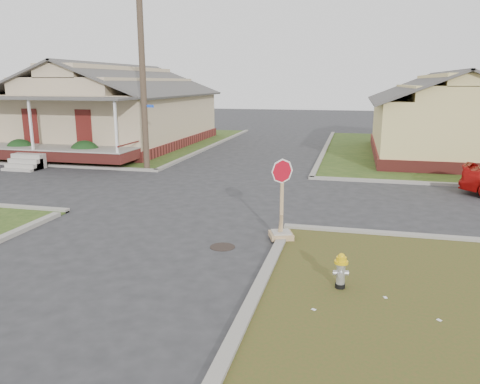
# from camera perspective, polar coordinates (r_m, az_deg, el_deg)

# --- Properties ---
(ground) EXTENTS (120.00, 120.00, 0.00)m
(ground) POSITION_cam_1_polar(r_m,az_deg,el_deg) (13.13, -10.85, -5.10)
(ground) COLOR #2A2A2C
(ground) RESTS_ON ground
(verge_far_left) EXTENTS (19.00, 19.00, 0.05)m
(verge_far_left) POSITION_cam_1_polar(r_m,az_deg,el_deg) (34.78, -18.21, 5.92)
(verge_far_left) COLOR #2A4418
(verge_far_left) RESTS_ON ground
(curbs) EXTENTS (80.00, 40.00, 0.12)m
(curbs) POSITION_cam_1_polar(r_m,az_deg,el_deg) (17.62, -4.15, -0.17)
(curbs) COLOR gray
(curbs) RESTS_ON ground
(manhole) EXTENTS (0.64, 0.64, 0.01)m
(manhole) POSITION_cam_1_polar(r_m,az_deg,el_deg) (11.95, -2.15, -6.70)
(manhole) COLOR black
(manhole) RESTS_ON ground
(corner_house) EXTENTS (10.10, 15.50, 5.30)m
(corner_house) POSITION_cam_1_polar(r_m,az_deg,el_deg) (31.94, -15.11, 9.59)
(corner_house) COLOR maroon
(corner_house) RESTS_ON ground
(side_house_yellow) EXTENTS (7.60, 11.60, 4.70)m
(side_house_yellow) POSITION_cam_1_polar(r_m,az_deg,el_deg) (28.26, 23.56, 8.34)
(side_house_yellow) COLOR maroon
(side_house_yellow) RESTS_ON ground
(utility_pole) EXTENTS (1.80, 0.28, 9.00)m
(utility_pole) POSITION_cam_1_polar(r_m,az_deg,el_deg) (22.33, -11.81, 14.49)
(utility_pole) COLOR #3E2D23
(utility_pole) RESTS_ON ground
(fire_hydrant) EXTENTS (0.27, 0.27, 0.74)m
(fire_hydrant) POSITION_cam_1_polar(r_m,az_deg,el_deg) (9.66, 12.20, -9.15)
(fire_hydrant) COLOR black
(fire_hydrant) RESTS_ON ground
(stop_sign) EXTENTS (0.61, 0.59, 2.14)m
(stop_sign) POSITION_cam_1_polar(r_m,az_deg,el_deg) (12.37, 5.05, -3.59)
(stop_sign) COLOR #9F7D56
(stop_sign) RESTS_ON ground
(hedge_left) EXTENTS (1.47, 1.20, 1.12)m
(hedge_left) POSITION_cam_1_polar(r_m,az_deg,el_deg) (27.13, -25.21, 4.66)
(hedge_left) COLOR #143816
(hedge_left) RESTS_ON verge_far_left
(hedge_right) EXTENTS (1.50, 1.23, 1.14)m
(hedge_right) POSITION_cam_1_polar(r_m,az_deg,el_deg) (24.95, -18.38, 4.62)
(hedge_right) COLOR #143816
(hedge_right) RESTS_ON verge_far_left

